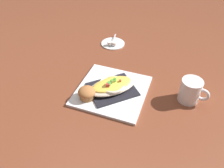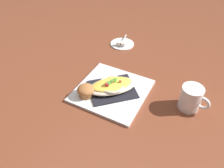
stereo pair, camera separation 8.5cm
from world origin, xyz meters
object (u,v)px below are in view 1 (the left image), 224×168
(gratin_dish, at_px, (112,85))
(creamer_cup_1, at_px, (114,44))
(coffee_mug, at_px, (190,92))
(spoon, at_px, (113,41))
(square_plate, at_px, (112,91))
(creamer_saucer, at_px, (113,43))
(creamer_cup_0, at_px, (110,43))
(muffin, at_px, (87,93))

(gratin_dish, distance_m, creamer_cup_1, 0.34)
(gratin_dish, xyz_separation_m, creamer_cup_1, (-0.10, 0.32, -0.02))
(gratin_dish, bearing_deg, coffee_mug, 11.37)
(gratin_dish, height_order, coffee_mug, coffee_mug)
(spoon, bearing_deg, gratin_dish, -70.80)
(square_plate, bearing_deg, spoon, 109.21)
(gratin_dish, xyz_separation_m, spoon, (-0.12, 0.35, -0.02))
(gratin_dish, xyz_separation_m, creamer_saucer, (-0.12, 0.34, -0.03))
(gratin_dish, distance_m, creamer_saucer, 0.36)
(creamer_saucer, bearing_deg, creamer_cup_0, -106.41)
(muffin, distance_m, creamer_cup_0, 0.39)
(gratin_dish, bearing_deg, square_plate, 78.05)
(coffee_mug, xyz_separation_m, creamer_saucer, (-0.41, 0.29, -0.04))
(muffin, xyz_separation_m, spoon, (-0.05, 0.42, -0.02))
(spoon, bearing_deg, muffin, -83.49)
(muffin, xyz_separation_m, creamer_cup_1, (-0.03, 0.39, -0.02))
(square_plate, xyz_separation_m, coffee_mug, (0.29, 0.06, 0.04))
(creamer_saucer, bearing_deg, square_plate, -70.63)
(spoon, xyz_separation_m, creamer_cup_1, (0.02, -0.03, 0.00))
(gratin_dish, distance_m, creamer_cup_0, 0.34)
(muffin, height_order, creamer_saucer, muffin)
(creamer_saucer, distance_m, creamer_cup_0, 0.03)
(creamer_cup_0, bearing_deg, muffin, -81.99)
(square_plate, xyz_separation_m, creamer_cup_1, (-0.10, 0.32, 0.01))
(muffin, relative_size, spoon, 0.68)
(gratin_dish, xyz_separation_m, coffee_mug, (0.29, 0.06, 0.01))
(gratin_dish, height_order, creamer_saucer, gratin_dish)
(square_plate, relative_size, gratin_dish, 1.30)
(creamer_cup_0, relative_size, creamer_cup_1, 1.00)
(square_plate, bearing_deg, coffee_mug, 11.36)
(creamer_saucer, xyz_separation_m, creamer_cup_0, (-0.01, -0.03, 0.01))
(gratin_dish, bearing_deg, creamer_saucer, 109.37)
(spoon, xyz_separation_m, creamer_cup_0, (-0.01, -0.03, 0.00))
(spoon, height_order, creamer_cup_0, creamer_cup_0)
(coffee_mug, distance_m, creamer_cup_0, 0.49)
(square_plate, relative_size, creamer_cup_1, 11.10)
(muffin, distance_m, coffee_mug, 0.38)
(muffin, height_order, coffee_mug, coffee_mug)
(square_plate, distance_m, creamer_cup_0, 0.34)
(creamer_saucer, xyz_separation_m, spoon, (-0.00, 0.01, 0.01))
(square_plate, relative_size, creamer_saucer, 2.20)
(spoon, relative_size, creamer_cup_0, 4.05)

